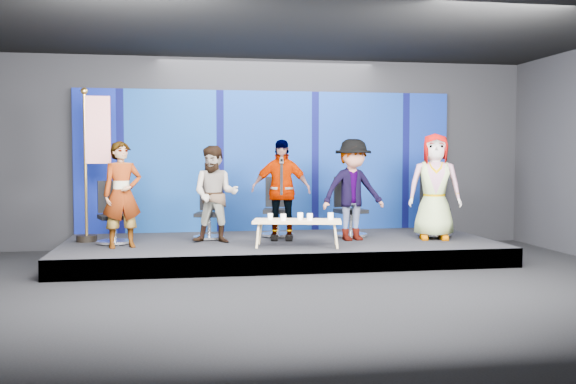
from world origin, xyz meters
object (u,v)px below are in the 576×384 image
mug_d (310,217)px  chair_d (349,217)px  panelist_a (122,195)px  mug_e (331,216)px  chair_a (113,223)px  panelist_d (353,190)px  chair_e (434,215)px  coffee_table (297,222)px  mug_c (300,216)px  chair_b (210,220)px  chair_c (277,217)px  flag_stand (93,160)px  panelist_b (215,194)px  panelist_c (281,190)px  panelist_e (435,186)px  mug_a (270,216)px  mug_b (283,217)px

mug_d → chair_d: bearing=51.1°
panelist_a → mug_e: 3.21m
mug_d → chair_a: bearing=163.8°
chair_a → panelist_d: size_ratio=0.60×
chair_a → panelist_d: bearing=-20.3°
chair_d → chair_e: bearing=-14.7°
chair_a → coffee_table: chair_a is taller
mug_e → mug_c: bearing=171.7°
chair_b → mug_c: (1.35, -1.09, 0.15)m
chair_c → mug_d: (0.30, -1.39, 0.13)m
chair_a → flag_stand: flag_stand is taller
chair_a → panelist_b: panelist_b is taller
chair_d → flag_stand: flag_stand is taller
coffee_table → chair_d: bearing=44.1°
panelist_c → panelist_e: (2.55, -0.32, 0.05)m
panelist_c → mug_a: bearing=-100.6°
chair_c → mug_a: 1.22m
mug_d → panelist_e: bearing=14.1°
chair_d → flag_stand: bearing=169.4°
mug_b → mug_c: (0.29, 0.13, 0.00)m
chair_a → mug_d: size_ratio=9.59×
panelist_b → chair_b: bearing=112.2°
chair_e → panelist_e: panelist_e is taller
chair_a → coffee_table: bearing=-32.9°
chair_d → mug_d: size_ratio=9.92×
panelist_c → mug_b: size_ratio=16.30×
mug_b → panelist_d: bearing=27.4°
panelist_c → chair_d: (1.25, 0.27, -0.49)m
coffee_table → mug_a: 0.43m
chair_a → chair_b: bearing=-4.3°
panelist_d → coffee_table: (-1.04, -0.59, -0.46)m
panelist_b → panelist_c: panelist_c is taller
mug_c → mug_b: bearing=-155.0°
flag_stand → mug_d: bearing=-18.5°
chair_c → panelist_b: bearing=-138.1°
panelist_b → mug_a: (0.82, -0.52, -0.32)m
panelist_c → mug_d: panelist_c is taller
panelist_c → flag_stand: (-3.04, 0.31, 0.49)m
mug_a → mug_c: bearing=-9.2°
panelist_b → panelist_c: size_ratio=0.94×
chair_a → mug_d: chair_a is taller
chair_c → panelist_d: size_ratio=0.61×
panelist_b → mug_e: size_ratio=14.83×
chair_d → panelist_a: bearing=-178.8°
mug_d → mug_e: 0.35m
chair_d → mug_b: (-1.35, -1.15, 0.13)m
panelist_b → mug_e: (1.74, -0.66, -0.31)m
panelist_a → panelist_b: (1.43, 0.32, -0.03)m
flag_stand → chair_b: bearing=2.0°
mug_a → mug_b: mug_b is taller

